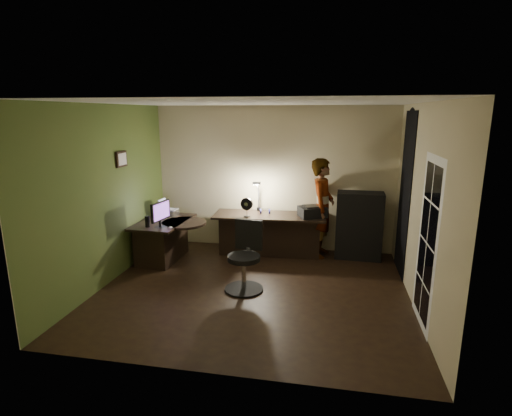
% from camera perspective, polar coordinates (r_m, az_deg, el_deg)
% --- Properties ---
extents(floor, '(4.50, 4.00, 0.01)m').
position_cam_1_polar(floor, '(6.06, -0.45, -11.65)').
color(floor, black).
rests_on(floor, ground).
extents(ceiling, '(4.50, 4.00, 0.01)m').
position_cam_1_polar(ceiling, '(5.49, -0.50, 14.89)').
color(ceiling, silver).
rests_on(ceiling, floor).
extents(wall_back, '(4.50, 0.01, 2.70)m').
position_cam_1_polar(wall_back, '(7.57, 2.46, 4.19)').
color(wall_back, tan).
rests_on(wall_back, floor).
extents(wall_front, '(4.50, 0.01, 2.70)m').
position_cam_1_polar(wall_front, '(3.75, -6.40, -5.59)').
color(wall_front, tan).
rests_on(wall_front, floor).
extents(wall_left, '(0.01, 4.00, 2.70)m').
position_cam_1_polar(wall_left, '(6.44, -20.57, 1.69)').
color(wall_left, tan).
rests_on(wall_left, floor).
extents(wall_right, '(0.01, 4.00, 2.70)m').
position_cam_1_polar(wall_right, '(5.65, 22.58, -0.03)').
color(wall_right, tan).
rests_on(wall_right, floor).
extents(green_wall_overlay, '(0.00, 4.00, 2.70)m').
position_cam_1_polar(green_wall_overlay, '(6.43, -20.46, 1.69)').
color(green_wall_overlay, '#445823').
rests_on(green_wall_overlay, floor).
extents(arched_doorway, '(0.01, 0.90, 2.60)m').
position_cam_1_polar(arched_doorway, '(6.76, 20.50, 1.80)').
color(arched_doorway, black).
rests_on(arched_doorway, floor).
extents(french_door, '(0.02, 0.92, 2.10)m').
position_cam_1_polar(french_door, '(5.21, 23.27, -4.63)').
color(french_door, white).
rests_on(french_door, floor).
extents(framed_picture, '(0.04, 0.30, 0.25)m').
position_cam_1_polar(framed_picture, '(6.73, -18.71, 6.64)').
color(framed_picture, black).
rests_on(framed_picture, wall_left).
extents(desk_left, '(0.82, 1.28, 0.72)m').
position_cam_1_polar(desk_left, '(7.29, -12.96, -4.53)').
color(desk_left, black).
rests_on(desk_left, floor).
extents(desk_right, '(2.06, 0.81, 0.76)m').
position_cam_1_polar(desk_right, '(7.37, 1.91, -3.81)').
color(desk_right, black).
rests_on(desk_right, floor).
extents(cabinet, '(0.82, 0.43, 1.21)m').
position_cam_1_polar(cabinet, '(7.37, 14.49, -2.44)').
color(cabinet, black).
rests_on(cabinet, floor).
extents(laptop_stand, '(0.29, 0.26, 0.11)m').
position_cam_1_polar(laptop_stand, '(7.56, -12.16, -0.68)').
color(laptop_stand, silver).
rests_on(laptop_stand, desk_left).
extents(laptop, '(0.31, 0.29, 0.20)m').
position_cam_1_polar(laptop, '(7.52, -12.22, 0.50)').
color(laptop, silver).
rests_on(laptop, laptop_stand).
extents(monitor, '(0.18, 0.50, 0.32)m').
position_cam_1_polar(monitor, '(6.79, -13.59, -1.44)').
color(monitor, black).
rests_on(monitor, desk_left).
extents(mouse, '(0.07, 0.10, 0.03)m').
position_cam_1_polar(mouse, '(6.74, -12.12, -2.75)').
color(mouse, silver).
rests_on(mouse, desk_left).
extents(phone, '(0.11, 0.16, 0.01)m').
position_cam_1_polar(phone, '(6.87, -12.85, -2.58)').
color(phone, black).
rests_on(phone, desk_left).
extents(pen, '(0.07, 0.13, 0.01)m').
position_cam_1_polar(pen, '(6.71, -9.99, -2.83)').
color(pen, black).
rests_on(pen, desk_left).
extents(speaker, '(0.09, 0.09, 0.20)m').
position_cam_1_polar(speaker, '(6.85, -15.26, -1.94)').
color(speaker, black).
rests_on(speaker, desk_left).
extents(notepad, '(0.21, 0.25, 0.01)m').
position_cam_1_polar(notepad, '(6.98, -14.51, -2.41)').
color(notepad, silver).
rests_on(notepad, desk_left).
extents(desk_fan, '(0.24, 0.16, 0.34)m').
position_cam_1_polar(desk_fan, '(7.08, -1.31, 0.13)').
color(desk_fan, black).
rests_on(desk_fan, desk_right).
extents(headphones, '(0.22, 0.13, 0.10)m').
position_cam_1_polar(headphones, '(7.33, 1.30, -0.38)').
color(headphones, navy).
rests_on(headphones, desk_right).
extents(printer, '(0.56, 0.51, 0.20)m').
position_cam_1_polar(printer, '(7.14, 8.07, -0.46)').
color(printer, black).
rests_on(printer, desk_right).
extents(desk_lamp, '(0.17, 0.29, 0.61)m').
position_cam_1_polar(desk_lamp, '(7.49, 0.39, 1.91)').
color(desk_lamp, black).
rests_on(desk_lamp, desk_right).
extents(office_chair, '(0.64, 0.64, 1.02)m').
position_cam_1_polar(office_chair, '(5.86, -1.75, -7.08)').
color(office_chair, black).
rests_on(office_chair, floor).
extents(person, '(0.52, 0.70, 1.79)m').
position_cam_1_polar(person, '(7.28, 9.40, 0.00)').
color(person, '#D8A88C').
rests_on(person, floor).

